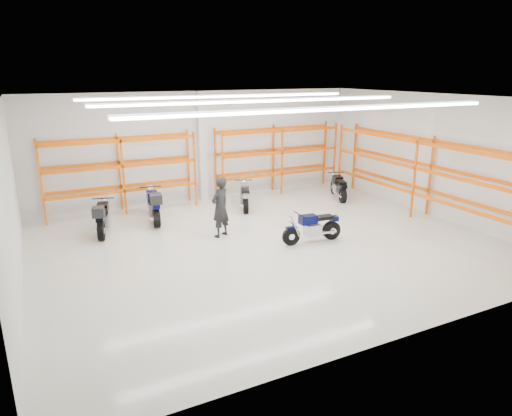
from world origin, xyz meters
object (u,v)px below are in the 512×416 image
motorcycle_back_b (154,206)px  motorcycle_main (314,228)px  motorcycle_back_d (339,188)px  motorcycle_back_a (102,218)px  motorcycle_back_c (245,197)px  standing_man (220,207)px  structural_column (202,147)px

motorcycle_back_b → motorcycle_main: bearing=-46.2°
motorcycle_back_d → motorcycle_main: bearing=-134.4°
motorcycle_back_a → motorcycle_main: bearing=-32.2°
motorcycle_main → motorcycle_back_a: motorcycle_back_a is taller
motorcycle_back_c → motorcycle_main: bearing=-84.6°
motorcycle_back_c → standing_man: bearing=-129.1°
structural_column → motorcycle_back_d: bearing=-25.5°
motorcycle_main → motorcycle_back_d: bearing=45.6°
motorcycle_back_a → structural_column: bearing=30.1°
motorcycle_back_b → motorcycle_back_d: bearing=-2.7°
motorcycle_back_d → structural_column: size_ratio=0.45×
motorcycle_back_a → motorcycle_back_d: 9.75m
motorcycle_main → motorcycle_back_c: size_ratio=1.01×
motorcycle_back_d → standing_man: size_ratio=1.01×
motorcycle_back_a → motorcycle_back_d: (9.75, 0.14, -0.07)m
motorcycle_back_a → motorcycle_back_d: size_ratio=1.11×
motorcycle_back_c → structural_column: size_ratio=0.45×
motorcycle_main → motorcycle_back_a: 7.02m
motorcycle_back_a → motorcycle_back_b: 1.93m
standing_man → motorcycle_main: bearing=115.7°
standing_man → structural_column: bearing=-131.4°
motorcycle_back_c → standing_man: standing_man is taller
motorcycle_main → motorcycle_back_c: (-0.41, 4.36, 0.02)m
motorcycle_back_d → structural_column: 6.04m
motorcycle_back_c → motorcycle_back_d: bearing=-6.4°
motorcycle_back_d → motorcycle_back_c: bearing=173.6°
motorcycle_back_a → standing_man: size_ratio=1.12×
motorcycle_main → motorcycle_back_d: size_ratio=1.01×
motorcycle_main → motorcycle_back_d: motorcycle_back_d is taller
motorcycle_back_d → standing_man: 6.64m
motorcycle_main → structural_column: structural_column is taller
motorcycle_back_b → motorcycle_back_a: bearing=-164.8°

